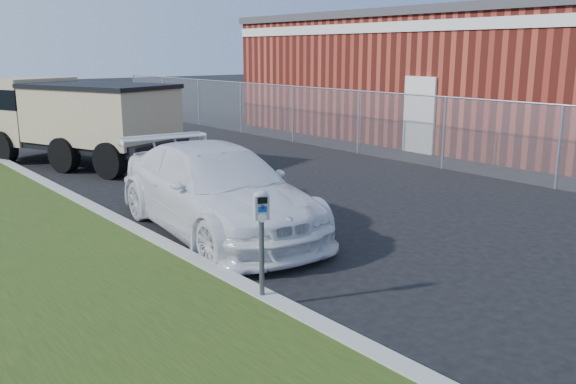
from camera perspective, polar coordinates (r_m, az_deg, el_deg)
ground at (r=8.98m, az=11.10°, el=-6.10°), size 120.00×120.00×0.00m
chainlink_fence at (r=17.73m, az=6.67°, el=7.64°), size 0.06×30.06×30.00m
brick_building at (r=22.90m, az=15.74°, el=10.62°), size 9.20×14.20×4.17m
parking_meter at (r=6.88m, az=-2.51°, el=-2.73°), size 0.21×0.17×1.27m
white_wagon at (r=10.00m, az=-6.82°, el=0.22°), size 2.44×5.01×1.40m
dump_truck at (r=16.93m, az=-19.40°, el=6.67°), size 3.92×5.97×2.20m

